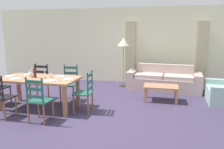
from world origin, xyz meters
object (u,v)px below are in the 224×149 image
object	(u,v)px
coffee_table	(161,88)
standing_lamp	(123,45)
dining_chair_near_left	(1,97)
wine_bottle	(35,73)
wine_glass_near_right	(57,76)
dining_chair_far_right	(70,83)
dining_chair_near_right	(39,100)
coffee_cup_primary	(51,76)
wine_glass_far_left	(30,72)
couch	(164,81)
dining_chair_head_east	(85,92)
dining_chair_far_left	(40,82)
coffee_cup_secondary	(30,75)
dining_table	(39,81)
wine_glass_near_left	(23,74)

from	to	relation	value
coffee_table	standing_lamp	xyz separation A→B (m)	(-1.29, 1.40, 1.06)
coffee_table	dining_chair_near_left	bearing A→B (deg)	-148.47
wine_bottle	wine_glass_near_right	world-z (taller)	wine_bottle
dining_chair_far_right	dining_chair_near_right	bearing A→B (deg)	-89.41
dining_chair_near_left	coffee_cup_primary	size ratio (longest dim) A/B	10.67
coffee_cup_primary	standing_lamp	size ratio (longest dim) A/B	0.05
wine_glass_far_left	couch	bearing A→B (deg)	35.67
dining_chair_head_east	standing_lamp	xyz separation A→B (m)	(0.40, 2.65, 0.93)
dining_chair_far_left	dining_chair_far_right	bearing A→B (deg)	1.61
standing_lamp	couch	bearing A→B (deg)	-7.76
dining_chair_near_right	dining_chair_head_east	size ratio (longest dim) A/B	1.00
dining_chair_far_right	coffee_cup_secondary	distance (m)	1.04
dining_chair_far_right	standing_lamp	world-z (taller)	standing_lamp
coffee_cup_secondary	coffee_cup_primary	bearing A→B (deg)	2.06
dining_table	dining_chair_head_east	size ratio (longest dim) A/B	1.98
dining_chair_far_right	wine_glass_near_right	world-z (taller)	dining_chair_far_right
coffee_cup_secondary	coffee_table	distance (m)	3.38
wine_glass_near_left	dining_chair_head_east	bearing A→B (deg)	5.46
dining_chair_far_right	coffee_table	world-z (taller)	dining_chair_far_right
wine_glass_near_right	dining_chair_far_left	bearing A→B (deg)	138.86
dining_chair_near_left	dining_table	bearing A→B (deg)	60.85
dining_chair_head_east	coffee_cup_primary	size ratio (longest dim) A/B	10.67
dining_chair_far_right	wine_glass_near_right	bearing A→B (deg)	-82.57
wine_glass_near_right	coffee_table	xyz separation A→B (m)	(2.29, 1.40, -0.51)
standing_lamp	coffee_cup_secondary	bearing A→B (deg)	-125.82
dining_table	standing_lamp	world-z (taller)	standing_lamp
dining_table	coffee_table	world-z (taller)	dining_table
dining_chair_far_right	standing_lamp	bearing A→B (deg)	59.47
wine_glass_near_right	wine_glass_far_left	world-z (taller)	same
wine_glass_far_left	couch	distance (m)	4.05
wine_glass_near_left	wine_glass_near_right	xyz separation A→B (m)	(0.90, -0.01, 0.00)
dining_chair_near_left	dining_chair_near_right	size ratio (longest dim) A/B	1.00
dining_chair_far_left	wine_bottle	bearing A→B (deg)	-65.22
dining_chair_far_left	wine_glass_far_left	xyz separation A→B (m)	(0.10, -0.59, 0.38)
couch	wine_bottle	bearing A→B (deg)	-141.01
dining_chair_near_left	coffee_cup_secondary	distance (m)	0.93
dining_chair_far_right	dining_chair_head_east	world-z (taller)	same
wine_glass_near_right	standing_lamp	size ratio (longest dim) A/B	0.10
wine_glass_far_left	wine_bottle	bearing A→B (deg)	-27.71
dining_chair_near_left	dining_chair_far_right	distance (m)	1.77
wine_glass_near_left	wine_glass_far_left	distance (m)	0.27
wine_bottle	wine_glass_near_left	size ratio (longest dim) A/B	1.96
dining_table	coffee_table	size ratio (longest dim) A/B	2.11
dining_table	dining_chair_near_right	world-z (taller)	dining_chair_near_right
wine_bottle	wine_glass_near_left	world-z (taller)	wine_bottle
dining_chair_near_left	dining_chair_far_left	xyz separation A→B (m)	(0.02, 1.50, 0.00)
wine_glass_far_left	dining_chair_far_left	bearing A→B (deg)	99.96
dining_table	coffee_table	bearing A→B (deg)	23.51
dining_chair_near_left	wine_glass_near_right	distance (m)	1.25
dining_chair_far_right	wine_bottle	world-z (taller)	wine_bottle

